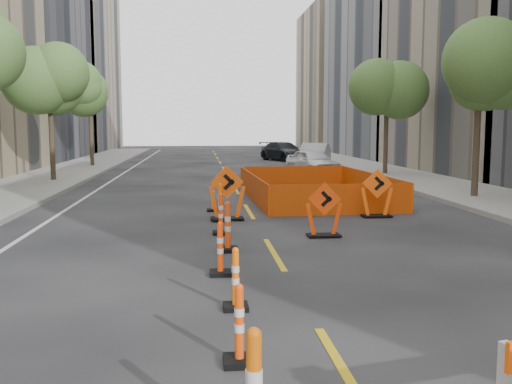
{
  "coord_description": "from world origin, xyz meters",
  "views": [
    {
      "loc": [
        -1.56,
        -7.65,
        2.68
      ],
      "look_at": [
        -0.2,
        5.84,
        1.1
      ],
      "focal_mm": 40.0,
      "sensor_mm": 36.0,
      "label": 1
    }
  ],
  "objects": [
    {
      "name": "channelizer_7",
      "position": [
        -0.96,
        8.22,
        0.54
      ],
      "size": [
        0.42,
        0.42,
        1.08
      ],
      "primitive_type": null,
      "color": "#F25F0A",
      "rests_on": "ground"
    },
    {
      "name": "tree_r_c",
      "position": [
        8.4,
        22.0,
        4.53
      ],
      "size": [
        2.8,
        2.8,
        5.95
      ],
      "color": "#382B1E",
      "rests_on": "ground"
    },
    {
      "name": "bld_left_e",
      "position": [
        -17.0,
        55.6,
        10.0
      ],
      "size": [
        12.0,
        20.0,
        20.0
      ],
      "primitive_type": "cube",
      "color": "gray",
      "rests_on": "ground"
    },
    {
      "name": "channelizer_3",
      "position": [
        -1.04,
        0.45,
        0.46
      ],
      "size": [
        0.36,
        0.36,
        0.93
      ],
      "primitive_type": null,
      "color": "#FB640A",
      "rests_on": "ground"
    },
    {
      "name": "channelizer_2",
      "position": [
        -1.12,
        -1.49,
        0.47
      ],
      "size": [
        0.37,
        0.37,
        0.93
      ],
      "primitive_type": null,
      "color": "#FB440A",
      "rests_on": "ground"
    },
    {
      "name": "parked_car_mid",
      "position": [
        5.93,
        28.78,
        0.78
      ],
      "size": [
        3.12,
        5.01,
        1.56
      ],
      "primitive_type": "imported",
      "rotation": [
        0.0,
        0.0,
        -0.34
      ],
      "color": "#B7B7BD",
      "rests_on": "ground"
    },
    {
      "name": "parked_car_far",
      "position": [
        5.0,
        35.95,
        0.72
      ],
      "size": [
        3.75,
        5.36,
        1.44
      ],
      "primitive_type": "imported",
      "rotation": [
        0.0,
        0.0,
        0.39
      ],
      "color": "black",
      "rests_on": "ground"
    },
    {
      "name": "parked_car_near",
      "position": [
        4.7,
        23.27,
        0.71
      ],
      "size": [
        2.77,
        4.47,
        1.42
      ],
      "primitive_type": "imported",
      "rotation": [
        0.0,
        0.0,
        0.28
      ],
      "color": "white",
      "rests_on": "ground"
    },
    {
      "name": "chevron_sign_left",
      "position": [
        -0.76,
        8.43,
        0.78
      ],
      "size": [
        1.05,
        0.63,
        1.57
      ],
      "primitive_type": null,
      "rotation": [
        0.0,
        0.0,
        -0.01
      ],
      "color": "#E24B09",
      "rests_on": "ground"
    },
    {
      "name": "channelizer_6",
      "position": [
        -1.03,
        6.28,
        0.51
      ],
      "size": [
        0.4,
        0.4,
        1.03
      ],
      "primitive_type": null,
      "color": "#ED3D0A",
      "rests_on": "ground"
    },
    {
      "name": "channelizer_8",
      "position": [
        -1.13,
        10.16,
        0.48
      ],
      "size": [
        0.38,
        0.38,
        0.95
      ],
      "primitive_type": null,
      "color": "#FB530A",
      "rests_on": "ground"
    },
    {
      "name": "bld_right_d",
      "position": [
        17.0,
        40.2,
        10.0
      ],
      "size": [
        12.0,
        18.0,
        20.0
      ],
      "primitive_type": "cube",
      "color": "gray",
      "rests_on": "ground"
    },
    {
      "name": "channelizer_4",
      "position": [
        -1.19,
        2.39,
        0.49
      ],
      "size": [
        0.39,
        0.39,
        0.98
      ],
      "primitive_type": null,
      "color": "#FF400A",
      "rests_on": "ground"
    },
    {
      "name": "tree_r_b",
      "position": [
        8.4,
        12.0,
        4.53
      ],
      "size": [
        2.8,
        2.8,
        5.95
      ],
      "color": "#382B1E",
      "rests_on": "ground"
    },
    {
      "name": "ground_plane",
      "position": [
        0.0,
        0.0,
        0.0
      ],
      "size": [
        140.0,
        140.0,
        0.0
      ],
      "primitive_type": "plane",
      "color": "black"
    },
    {
      "name": "channelizer_5",
      "position": [
        -0.96,
        4.34,
        0.54
      ],
      "size": [
        0.43,
        0.43,
        1.08
      ],
      "primitive_type": null,
      "color": "#ED3C0A",
      "rests_on": "ground"
    },
    {
      "name": "safety_fence",
      "position": [
        2.59,
        12.76,
        0.47
      ],
      "size": [
        4.69,
        7.71,
        0.95
      ],
      "primitive_type": null,
      "rotation": [
        0.0,
        0.0,
        0.03
      ],
      "color": "#E9490C",
      "rests_on": "ground"
    },
    {
      "name": "sidewalk_right",
      "position": [
        9.0,
        12.0,
        0.07
      ],
      "size": [
        4.0,
        90.0,
        0.15
      ],
      "primitive_type": "cube",
      "color": "gray",
      "rests_on": "ground"
    },
    {
      "name": "chevron_sign_right",
      "position": [
        3.63,
        8.48,
        0.72
      ],
      "size": [
        1.04,
        0.73,
        1.44
      ],
      "primitive_type": null,
      "rotation": [
        0.0,
        0.0,
        -0.18
      ],
      "color": "#F8520A",
      "rests_on": "ground"
    },
    {
      "name": "tree_l_c",
      "position": [
        -8.4,
        20.0,
        4.53
      ],
      "size": [
        2.8,
        2.8,
        5.95
      ],
      "color": "#382B1E",
      "rests_on": "ground"
    },
    {
      "name": "tree_l_d",
      "position": [
        -8.4,
        30.0,
        4.53
      ],
      "size": [
        2.8,
        2.8,
        5.95
      ],
      "color": "#382B1E",
      "rests_on": "ground"
    },
    {
      "name": "chevron_sign_center",
      "position": [
        1.44,
        5.71,
        0.67
      ],
      "size": [
        1.02,
        0.83,
        1.33
      ],
      "primitive_type": null,
      "rotation": [
        0.0,
        0.0,
        -0.39
      ],
      "color": "#E33C09",
      "rests_on": "ground"
    },
    {
      "name": "bld_right_e",
      "position": [
        17.0,
        58.6,
        8.0
      ],
      "size": [
        12.0,
        14.0,
        16.0
      ],
      "primitive_type": "cube",
      "color": "tan",
      "rests_on": "ground"
    }
  ]
}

